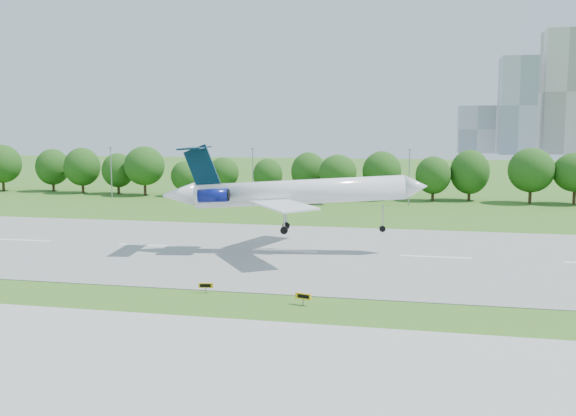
# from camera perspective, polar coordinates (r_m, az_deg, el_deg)

# --- Properties ---
(ground) EXTENTS (600.00, 600.00, 0.00)m
(ground) POSITION_cam_1_polar(r_m,az_deg,el_deg) (63.62, -5.17, -8.06)
(ground) COLOR #34671B
(ground) RESTS_ON ground
(runway) EXTENTS (400.00, 45.00, 0.08)m
(runway) POSITION_cam_1_polar(r_m,az_deg,el_deg) (87.19, -0.28, -3.86)
(runway) COLOR gray
(runway) RESTS_ON ground
(taxiway) EXTENTS (400.00, 23.00, 0.08)m
(taxiway) POSITION_cam_1_polar(r_m,az_deg,el_deg) (47.54, -11.80, -13.43)
(taxiway) COLOR #ADADA8
(taxiway) RESTS_ON ground
(tree_line) EXTENTS (288.40, 8.40, 10.40)m
(tree_line) POSITION_cam_1_polar(r_m,az_deg,el_deg) (152.08, 5.15, 3.12)
(tree_line) COLOR #382314
(tree_line) RESTS_ON ground
(light_poles) EXTENTS (175.90, 0.25, 12.19)m
(light_poles) POSITION_cam_1_polar(r_m,az_deg,el_deg) (142.52, 3.66, 2.94)
(light_poles) COLOR gray
(light_poles) RESTS_ON ground
(skyline) EXTENTS (127.00, 52.00, 80.00)m
(skyline) POSITION_cam_1_polar(r_m,az_deg,el_deg) (456.81, 22.67, 8.27)
(skyline) COLOR #B2B2B7
(skyline) RESTS_ON ground
(airliner) EXTENTS (35.62, 25.67, 11.76)m
(airliner) POSITION_cam_1_polar(r_m,az_deg,el_deg) (85.71, -0.19, 1.47)
(airliner) COLOR white
(airliner) RESTS_ON ground
(taxi_sign_left) EXTENTS (1.48, 0.42, 1.03)m
(taxi_sign_left) POSITION_cam_1_polar(r_m,az_deg,el_deg) (65.95, -7.32, -6.86)
(taxi_sign_left) COLOR gray
(taxi_sign_left) RESTS_ON ground
(taxi_sign_centre) EXTENTS (1.60, 0.60, 1.13)m
(taxi_sign_centre) POSITION_cam_1_polar(r_m,az_deg,el_deg) (61.10, 1.35, -7.86)
(taxi_sign_centre) COLOR gray
(taxi_sign_centre) RESTS_ON ground
(service_vehicle_a) EXTENTS (3.91, 2.52, 1.22)m
(service_vehicle_a) POSITION_cam_1_polar(r_m,az_deg,el_deg) (152.06, -8.32, 0.97)
(service_vehicle_a) COLOR white
(service_vehicle_a) RESTS_ON ground
(service_vehicle_b) EXTENTS (3.95, 2.06, 1.28)m
(service_vehicle_b) POSITION_cam_1_polar(r_m,az_deg,el_deg) (140.49, 2.48, 0.55)
(service_vehicle_b) COLOR silver
(service_vehicle_b) RESTS_ON ground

